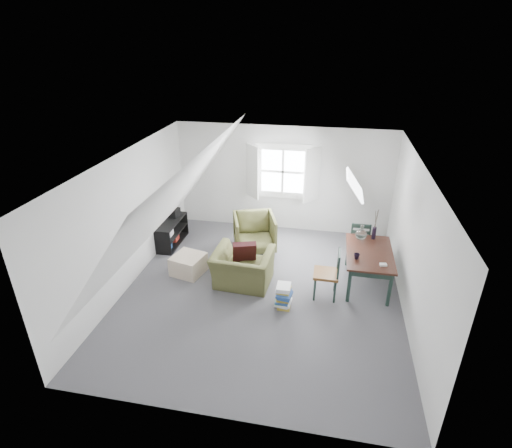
% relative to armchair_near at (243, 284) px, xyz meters
% --- Properties ---
extents(floor, '(5.50, 5.50, 0.00)m').
position_rel_armchair_near_xyz_m(floor, '(0.39, -0.19, 0.00)').
color(floor, '#4E4D52').
rests_on(floor, ground).
extents(ceiling, '(5.50, 5.50, 0.00)m').
position_rel_armchair_near_xyz_m(ceiling, '(0.39, -0.19, 2.50)').
color(ceiling, white).
rests_on(ceiling, wall_back).
extents(wall_back, '(5.00, 0.00, 5.00)m').
position_rel_armchair_near_xyz_m(wall_back, '(0.39, 2.56, 1.25)').
color(wall_back, silver).
rests_on(wall_back, ground).
extents(wall_front, '(5.00, 0.00, 5.00)m').
position_rel_armchair_near_xyz_m(wall_front, '(0.39, -2.94, 1.25)').
color(wall_front, silver).
rests_on(wall_front, ground).
extents(wall_left, '(0.00, 5.50, 5.50)m').
position_rel_armchair_near_xyz_m(wall_left, '(-2.11, -0.19, 1.25)').
color(wall_left, silver).
rests_on(wall_left, ground).
extents(wall_right, '(0.00, 5.50, 5.50)m').
position_rel_armchair_near_xyz_m(wall_right, '(2.89, -0.19, 1.25)').
color(wall_right, silver).
rests_on(wall_right, ground).
extents(slope_left, '(3.19, 5.50, 4.48)m').
position_rel_armchair_near_xyz_m(slope_left, '(-1.16, -0.19, 1.78)').
color(slope_left, white).
rests_on(slope_left, wall_left).
extents(slope_right, '(3.19, 5.50, 4.48)m').
position_rel_armchair_near_xyz_m(slope_right, '(1.94, -0.19, 1.78)').
color(slope_right, white).
rests_on(slope_right, wall_right).
extents(dormer_window, '(1.71, 0.35, 1.30)m').
position_rel_armchair_near_xyz_m(dormer_window, '(0.39, 2.49, 1.45)').
color(dormer_window, white).
rests_on(dormer_window, wall_back).
extents(skylight, '(0.35, 0.75, 0.47)m').
position_rel_armchair_near_xyz_m(skylight, '(1.94, 1.11, 1.75)').
color(skylight, white).
rests_on(skylight, slope_right).
extents(armchair_near, '(1.13, 1.00, 0.70)m').
position_rel_armchair_near_xyz_m(armchair_near, '(0.00, 0.00, 0.00)').
color(armchair_near, '#4B4D28').
rests_on(armchair_near, floor).
extents(armchair_far, '(1.10, 1.11, 0.81)m').
position_rel_armchair_near_xyz_m(armchair_far, '(-0.05, 1.37, 0.00)').
color(armchair_far, '#4B4D28').
rests_on(armchair_far, floor).
extents(throw_pillow, '(0.50, 0.38, 0.46)m').
position_rel_armchair_near_xyz_m(throw_pillow, '(0.00, 0.15, 0.61)').
color(throw_pillow, black).
rests_on(throw_pillow, armchair_near).
extents(ottoman, '(0.69, 0.69, 0.38)m').
position_rel_armchair_near_xyz_m(ottoman, '(-1.15, 0.17, 0.19)').
color(ottoman, '#C1AC91').
rests_on(ottoman, floor).
extents(dining_table, '(0.84, 1.40, 0.70)m').
position_rel_armchair_near_xyz_m(dining_table, '(2.31, 0.45, 0.61)').
color(dining_table, black).
rests_on(dining_table, floor).
extents(demijohn, '(0.22, 0.22, 0.31)m').
position_rel_armchair_near_xyz_m(demijohn, '(2.16, 0.90, 0.83)').
color(demijohn, silver).
rests_on(demijohn, dining_table).
extents(vase_twigs, '(0.08, 0.09, 0.62)m').
position_rel_armchair_near_xyz_m(vase_twigs, '(2.41, 1.00, 0.84)').
color(vase_twigs, black).
rests_on(vase_twigs, dining_table).
extents(cup, '(0.14, 0.14, 0.10)m').
position_rel_armchair_near_xyz_m(cup, '(2.06, 0.15, 0.70)').
color(cup, black).
rests_on(cup, dining_table).
extents(paper_box, '(0.13, 0.10, 0.04)m').
position_rel_armchair_near_xyz_m(paper_box, '(2.51, -0.00, 0.72)').
color(paper_box, white).
rests_on(paper_box, dining_table).
extents(dining_chair_far, '(0.43, 0.43, 0.93)m').
position_rel_armchair_near_xyz_m(dining_chair_far, '(2.17, 1.31, 0.48)').
color(dining_chair_far, brown).
rests_on(dining_chair_far, floor).
extents(dining_chair_near, '(0.44, 0.44, 0.94)m').
position_rel_armchair_near_xyz_m(dining_chair_near, '(1.58, -0.09, 0.49)').
color(dining_chair_near, brown).
rests_on(dining_chair_near, floor).
extents(media_shelf, '(0.37, 1.10, 0.56)m').
position_rel_armchair_near_xyz_m(media_shelf, '(-1.93, 1.24, 0.25)').
color(media_shelf, black).
rests_on(media_shelf, floor).
extents(electronics_box, '(0.21, 0.27, 0.20)m').
position_rel_armchair_near_xyz_m(electronics_box, '(-1.93, 1.53, 0.65)').
color(electronics_box, black).
rests_on(electronics_box, media_shelf).
extents(magazine_stack, '(0.31, 0.37, 0.42)m').
position_rel_armchair_near_xyz_m(magazine_stack, '(0.85, -0.54, 0.21)').
color(magazine_stack, '#B29933').
rests_on(magazine_stack, floor).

